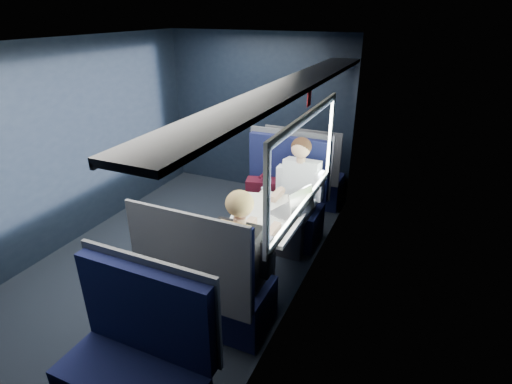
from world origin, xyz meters
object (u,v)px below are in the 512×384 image
at_px(man, 298,190).
at_px(bottle_small, 303,199).
at_px(seat_bay_far, 209,288).
at_px(cup, 311,197).
at_px(seat_row_back, 138,370).
at_px(table, 268,221).
at_px(seat_row_front, 305,177).
at_px(seat_bay_near, 280,203).
at_px(laptop, 295,207).
at_px(woman, 243,253).

height_order(man, bottle_small, man).
bearing_deg(seat_bay_far, cup, 69.95).
distance_m(seat_row_back, man, 2.53).
bearing_deg(bottle_small, table, -132.05).
height_order(man, cup, man).
bearing_deg(cup, seat_row_front, 109.49).
relative_size(seat_bay_near, man, 0.95).
distance_m(seat_row_front, laptop, 1.79).
distance_m(seat_bay_near, cup, 0.75).
xyz_separation_m(seat_row_back, woman, (0.25, 1.09, 0.32)).
bearing_deg(seat_bay_far, laptop, 67.10).
bearing_deg(seat_bay_far, man, 80.97).
distance_m(man, cup, 0.35).
xyz_separation_m(seat_row_front, seat_row_back, (0.00, -3.59, 0.00)).
bearing_deg(seat_row_back, laptop, 77.70).
distance_m(seat_bay_far, cup, 1.45).
xyz_separation_m(seat_bay_far, man, (0.25, 1.57, 0.30)).
height_order(woman, cup, woman).
bearing_deg(seat_row_front, seat_bay_far, -90.00).
relative_size(seat_row_back, cup, 13.18).
bearing_deg(man, woman, -90.00).
distance_m(seat_row_back, bottle_small, 2.17).
distance_m(seat_bay_near, seat_bay_far, 1.75).
bearing_deg(seat_bay_near, bottle_small, -52.17).
xyz_separation_m(seat_row_back, man, (0.25, 2.50, 0.31)).
height_order(seat_row_back, bottle_small, seat_row_back).
relative_size(table, laptop, 2.36).
xyz_separation_m(seat_row_front, man, (0.25, -1.10, 0.31)).
distance_m(seat_bay_far, bottle_small, 1.31).
bearing_deg(seat_row_front, woman, -84.30).
relative_size(seat_bay_near, cup, 14.31).
bearing_deg(table, seat_row_back, -95.80).
xyz_separation_m(seat_bay_far, bottle_small, (0.44, 1.16, 0.41)).
bearing_deg(man, bottle_small, -65.31).
bearing_deg(bottle_small, seat_row_front, 106.24).
relative_size(table, woman, 0.76).
bearing_deg(woman, seat_bay_near, 99.50).
relative_size(seat_row_back, laptop, 2.74).
height_order(seat_bay_near, bottle_small, seat_bay_near).
bearing_deg(seat_bay_near, cup, -41.05).
xyz_separation_m(seat_row_front, cup, (0.48, -1.36, 0.37)).
height_order(man, laptop, man).
xyz_separation_m(laptop, bottle_small, (0.03, 0.18, 0.01)).
height_order(table, seat_bay_far, seat_bay_far).
bearing_deg(seat_row_back, seat_row_front, 90.00).
bearing_deg(table, seat_row_front, 95.80).
xyz_separation_m(man, woman, (0.00, -1.41, 0.01)).
xyz_separation_m(seat_bay_far, woman, (0.25, 0.17, 0.31)).
height_order(seat_bay_near, seat_bay_far, same).
relative_size(seat_row_front, woman, 0.88).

